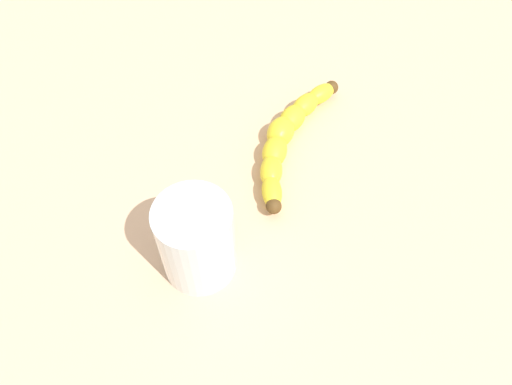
# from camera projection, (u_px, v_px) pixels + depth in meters

# --- Properties ---
(wooden_tabletop) EXTENTS (1.20, 1.20, 0.03)m
(wooden_tabletop) POSITION_uv_depth(u_px,v_px,m) (273.00, 150.00, 0.69)
(wooden_tabletop) COLOR #D8AD8A
(wooden_tabletop) RESTS_ON ground
(banana) EXTENTS (0.18, 0.19, 0.04)m
(banana) POSITION_uv_depth(u_px,v_px,m) (288.00, 136.00, 0.67)
(banana) COLOR yellow
(banana) RESTS_ON wooden_tabletop
(smoothie_glass) EXTENTS (0.08, 0.08, 0.10)m
(smoothie_glass) POSITION_uv_depth(u_px,v_px,m) (197.00, 241.00, 0.53)
(smoothie_glass) COLOR silver
(smoothie_glass) RESTS_ON wooden_tabletop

